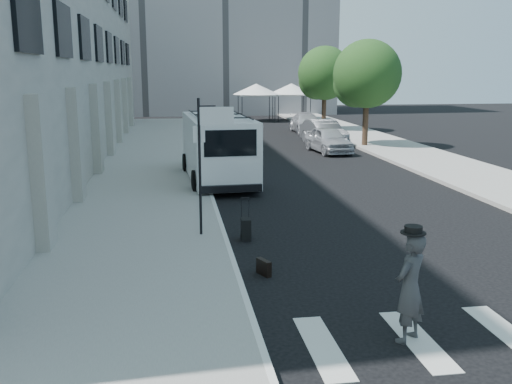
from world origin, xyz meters
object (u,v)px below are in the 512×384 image
object	(u,v)px
businessman	(410,288)
parked_car_c	(307,123)
briefcase	(264,267)
parked_car_b	(324,132)
cargo_van	(217,148)
suitcase	(246,229)
parked_car_a	(328,140)

from	to	relation	value
businessman	parked_car_c	xyz separation A→B (m)	(5.70, 31.08, -0.24)
briefcase	parked_car_c	distance (m)	28.75
parked_car_b	parked_car_c	bearing A→B (deg)	79.29
briefcase	cargo_van	distance (m)	10.90
suitcase	parked_car_a	bearing A→B (deg)	69.08
parked_car_a	briefcase	bearing A→B (deg)	-115.68
briefcase	parked_car_b	distance (m)	22.50
briefcase	suitcase	size ratio (longest dim) A/B	0.40
cargo_van	parked_car_b	xyz separation A→B (m)	(7.15, 10.53, -0.59)
businessman	parked_car_a	size ratio (longest dim) A/B	0.45
parked_car_a	parked_car_c	world-z (taller)	parked_car_a
parked_car_a	parked_car_b	world-z (taller)	parked_car_b
briefcase	cargo_van	xyz separation A→B (m)	(-0.11, 10.83, 1.15)
briefcase	parked_car_b	xyz separation A→B (m)	(7.04, 21.36, 0.56)
suitcase	cargo_van	distance (m)	8.26
parked_car_b	parked_car_a	bearing A→B (deg)	-107.04
parked_car_b	parked_car_c	size ratio (longest dim) A/B	0.97
cargo_van	parked_car_c	distance (m)	18.56
suitcase	parked_car_a	xyz separation A→B (m)	(6.45, 15.35, 0.40)
parked_car_a	parked_car_b	bearing A→B (deg)	73.21
parked_car_a	cargo_van	bearing A→B (deg)	-138.41
cargo_van	parked_car_c	bearing A→B (deg)	62.49
businessman	parked_car_b	size ratio (longest dim) A/B	0.41
suitcase	briefcase	bearing A→B (deg)	-87.11
businessman	parked_car_b	xyz separation A→B (m)	(5.22, 24.71, -0.18)
cargo_van	parked_car_a	world-z (taller)	cargo_van
suitcase	cargo_van	world-z (taller)	cargo_van
cargo_van	parked_car_c	size ratio (longest dim) A/B	1.52
cargo_van	parked_car_b	world-z (taller)	cargo_van
briefcase	parked_car_c	xyz separation A→B (m)	(7.53, 27.74, 0.50)
cargo_van	parked_car_a	distance (m)	9.69
briefcase	parked_car_a	world-z (taller)	parked_car_a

